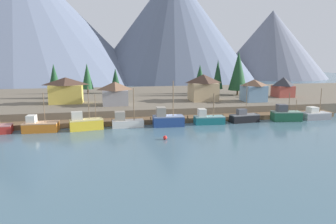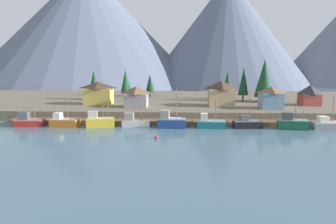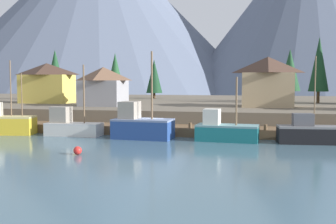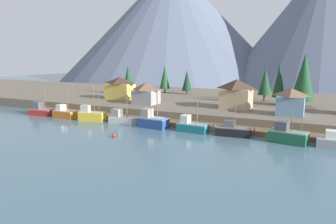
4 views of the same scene
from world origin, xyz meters
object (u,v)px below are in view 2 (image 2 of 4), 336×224
object	(u,v)px
fishing_boat_red	(29,121)
house_blue	(271,97)
fishing_boat_teal	(210,123)
house_yellow	(98,93)
fishing_boat_orange	(64,122)
channel_buoy	(156,137)
conifer_back_right	(228,82)
fishing_boat_blue	(171,121)
conifer_near_right	(264,78)
house_red	(310,95)
fishing_boat_green	(292,123)
conifer_back_left	(244,81)
fishing_boat_white	(135,122)
fishing_boat_black	(247,123)
conifer_mid_left	(126,81)
fishing_boat_yellow	(100,121)
house_tan	(221,93)
conifer_mid_right	(150,84)
house_grey	(136,96)
fishing_boat_grey	(326,124)
conifer_near_left	(94,83)

from	to	relation	value
fishing_boat_red	house_blue	distance (m)	60.77
fishing_boat_teal	house_yellow	distance (m)	36.92
fishing_boat_orange	channel_buoy	world-z (taller)	fishing_boat_orange
fishing_boat_red	conifer_back_right	distance (m)	61.13
fishing_boat_orange	fishing_boat_blue	xyz separation A→B (m)	(24.63, -0.06, 0.30)
fishing_boat_orange	conifer_near_right	distance (m)	59.70
fishing_boat_blue	house_red	xyz separation A→B (m)	(38.90, 20.44, 4.07)
fishing_boat_green	fishing_boat_red	bearing A→B (deg)	-170.46
fishing_boat_orange	conifer_back_left	size ratio (longest dim) A/B	0.68
fishing_boat_green	house_yellow	distance (m)	52.95
fishing_boat_orange	fishing_boat_white	distance (m)	16.29
fishing_boat_blue	fishing_boat_black	distance (m)	17.16
conifer_mid_left	fishing_boat_yellow	bearing A→B (deg)	-87.86
fishing_boat_orange	house_tan	distance (m)	42.26
conifer_back_left	conifer_back_right	xyz separation A→B (m)	(-4.22, 4.69, -0.81)
fishing_boat_red	fishing_boat_teal	size ratio (longest dim) A/B	1.16
channel_buoy	fishing_boat_red	bearing A→B (deg)	161.22
conifer_mid_right	fishing_boat_black	bearing A→B (deg)	-56.88
house_red	fishing_boat_black	bearing A→B (deg)	-137.19
fishing_boat_blue	house_grey	distance (m)	18.13
fishing_boat_teal	conifer_back_right	size ratio (longest dim) A/B	0.71
house_grey	conifer_back_right	distance (m)	33.64
fishing_boat_white	channel_buoy	world-z (taller)	fishing_boat_white
fishing_boat_grey	house_blue	bearing A→B (deg)	120.61
fishing_boat_yellow	channel_buoy	world-z (taller)	fishing_boat_yellow
fishing_boat_teal	conifer_mid_right	xyz separation A→B (m)	(-17.84, 40.08, 6.00)
fishing_boat_white	channel_buoy	xyz separation A→B (m)	(5.88, -10.90, -0.77)
fishing_boat_teal	house_red	distance (m)	36.44
fishing_boat_teal	fishing_boat_black	distance (m)	8.24
conifer_near_left	conifer_back_right	xyz separation A→B (m)	(43.89, 2.79, 0.06)
house_yellow	channel_buoy	xyz separation A→B (m)	(19.49, -30.20, -5.49)
fishing_boat_yellow	fishing_boat_white	size ratio (longest dim) A/B	1.07
house_tan	conifer_back_right	size ratio (longest dim) A/B	0.78
conifer_back_right	fishing_boat_grey	bearing A→B (deg)	-63.32
fishing_boat_orange	fishing_boat_white	world-z (taller)	fishing_boat_white
fishing_boat_red	fishing_boat_orange	xyz separation A→B (m)	(8.35, 0.03, -0.11)
conifer_near_right	conifer_mid_left	world-z (taller)	conifer_near_right
fishing_boat_yellow	conifer_mid_left	world-z (taller)	conifer_mid_left
fishing_boat_black	house_blue	bearing A→B (deg)	50.62
fishing_boat_red	conifer_near_right	distance (m)	67.14
conifer_mid_right	fishing_boat_orange	bearing A→B (deg)	-111.33
house_blue	conifer_mid_left	size ratio (longest dim) A/B	0.60
fishing_boat_white	house_red	size ratio (longest dim) A/B	1.37
conifer_back_right	house_blue	bearing A→B (deg)	-66.98
fishing_boat_yellow	channel_buoy	xyz separation A→B (m)	(13.82, -10.27, -0.94)
conifer_mid_left	channel_buoy	bearing A→B (deg)	-73.45
house_red	conifer_near_left	world-z (taller)	conifer_near_left
conifer_mid_left	house_grey	bearing A→B (deg)	-73.63
fishing_boat_orange	conifer_near_left	size ratio (longest dim) A/B	0.76
house_blue	conifer_mid_right	size ratio (longest dim) A/B	0.72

